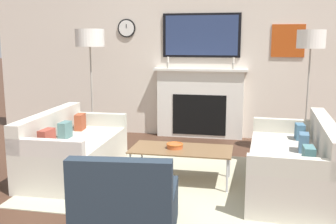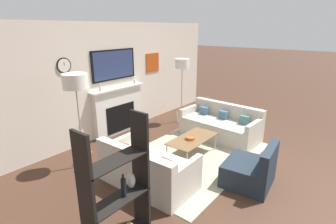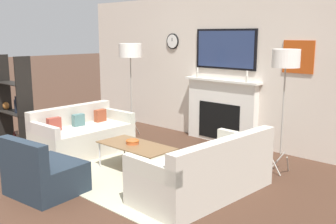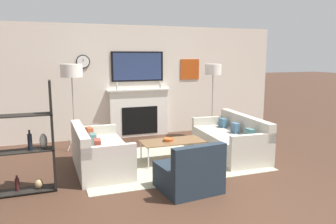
{
  "view_description": "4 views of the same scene",
  "coord_description": "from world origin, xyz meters",
  "px_view_note": "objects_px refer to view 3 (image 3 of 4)",
  "views": [
    {
      "loc": [
        0.78,
        -1.91,
        1.65
      ],
      "look_at": [
        -0.23,
        3.07,
        0.71
      ],
      "focal_mm": 42.0,
      "sensor_mm": 36.0,
      "label": 1
    },
    {
      "loc": [
        -4.13,
        -0.26,
        2.58
      ],
      "look_at": [
        -0.13,
        2.94,
        0.91
      ],
      "focal_mm": 28.0,
      "sensor_mm": 36.0,
      "label": 2
    },
    {
      "loc": [
        4.14,
        -1.27,
        1.98
      ],
      "look_at": [
        0.18,
        2.99,
        0.83
      ],
      "focal_mm": 42.0,
      "sensor_mm": 36.0,
      "label": 3
    },
    {
      "loc": [
        -2.05,
        -3.11,
        1.97
      ],
      "look_at": [
        0.14,
        2.92,
        0.87
      ],
      "focal_mm": 35.0,
      "sensor_mm": 36.0,
      "label": 4
    }
  ],
  "objects_px": {
    "armchair": "(43,175)",
    "floor_lamp_left": "(130,52)",
    "couch_right": "(205,173)",
    "shelf_unit": "(15,107)",
    "couch_left": "(82,136)",
    "decorative_bowl": "(132,142)",
    "coffee_table": "(136,147)",
    "floor_lamp_right": "(286,61)"
  },
  "relations": [
    {
      "from": "decorative_bowl",
      "to": "couch_right",
      "type": "bearing_deg",
      "value": 0.41
    },
    {
      "from": "shelf_unit",
      "to": "coffee_table",
      "type": "bearing_deg",
      "value": 13.13
    },
    {
      "from": "coffee_table",
      "to": "couch_right",
      "type": "bearing_deg",
      "value": 0.6
    },
    {
      "from": "floor_lamp_left",
      "to": "shelf_unit",
      "type": "height_order",
      "value": "floor_lamp_left"
    },
    {
      "from": "decorative_bowl",
      "to": "shelf_unit",
      "type": "bearing_deg",
      "value": -166.38
    },
    {
      "from": "floor_lamp_right",
      "to": "coffee_table",
      "type": "bearing_deg",
      "value": -137.94
    },
    {
      "from": "couch_right",
      "to": "armchair",
      "type": "distance_m",
      "value": 2.03
    },
    {
      "from": "couch_right",
      "to": "decorative_bowl",
      "type": "relative_size",
      "value": 9.59
    },
    {
      "from": "couch_right",
      "to": "floor_lamp_left",
      "type": "xyz_separation_m",
      "value": [
        -2.93,
        1.39,
        1.37
      ]
    },
    {
      "from": "couch_left",
      "to": "floor_lamp_right",
      "type": "relative_size",
      "value": 0.91
    },
    {
      "from": "couch_left",
      "to": "shelf_unit",
      "type": "distance_m",
      "value": 1.35
    },
    {
      "from": "couch_left",
      "to": "decorative_bowl",
      "type": "bearing_deg",
      "value": -0.49
    },
    {
      "from": "shelf_unit",
      "to": "couch_left",
      "type": "bearing_deg",
      "value": 27.78
    },
    {
      "from": "floor_lamp_left",
      "to": "couch_right",
      "type": "bearing_deg",
      "value": -25.44
    },
    {
      "from": "couch_left",
      "to": "shelf_unit",
      "type": "xyz_separation_m",
      "value": [
        -1.13,
        -0.6,
        0.44
      ]
    },
    {
      "from": "couch_left",
      "to": "floor_lamp_left",
      "type": "distance_m",
      "value": 1.97
    },
    {
      "from": "floor_lamp_right",
      "to": "shelf_unit",
      "type": "bearing_deg",
      "value": -153.89
    },
    {
      "from": "armchair",
      "to": "floor_lamp_right",
      "type": "relative_size",
      "value": 0.5
    },
    {
      "from": "armchair",
      "to": "floor_lamp_left",
      "type": "relative_size",
      "value": 0.49
    },
    {
      "from": "couch_left",
      "to": "armchair",
      "type": "height_order",
      "value": "couch_left"
    },
    {
      "from": "decorative_bowl",
      "to": "shelf_unit",
      "type": "xyz_separation_m",
      "value": [
        -2.42,
        -0.59,
        0.29
      ]
    },
    {
      "from": "decorative_bowl",
      "to": "floor_lamp_left",
      "type": "xyz_separation_m",
      "value": [
        -1.59,
        1.4,
        1.22
      ]
    },
    {
      "from": "armchair",
      "to": "floor_lamp_left",
      "type": "xyz_separation_m",
      "value": [
        -1.42,
        2.75,
        1.4
      ]
    },
    {
      "from": "couch_right",
      "to": "decorative_bowl",
      "type": "height_order",
      "value": "couch_right"
    },
    {
      "from": "couch_left",
      "to": "floor_lamp_right",
      "type": "xyz_separation_m",
      "value": [
        2.92,
        1.39,
        1.34
      ]
    },
    {
      "from": "couch_right",
      "to": "floor_lamp_left",
      "type": "height_order",
      "value": "floor_lamp_left"
    },
    {
      "from": "armchair",
      "to": "coffee_table",
      "type": "bearing_deg",
      "value": 79.84
    },
    {
      "from": "couch_right",
      "to": "armchair",
      "type": "xyz_separation_m",
      "value": [
        -1.5,
        -1.36,
        -0.03
      ]
    },
    {
      "from": "floor_lamp_left",
      "to": "decorative_bowl",
      "type": "bearing_deg",
      "value": -41.45
    },
    {
      "from": "couch_left",
      "to": "couch_right",
      "type": "xyz_separation_m",
      "value": [
        2.63,
        -0.0,
        -0.0
      ]
    },
    {
      "from": "decorative_bowl",
      "to": "coffee_table",
      "type": "bearing_deg",
      "value": -2.61
    },
    {
      "from": "floor_lamp_right",
      "to": "couch_right",
      "type": "bearing_deg",
      "value": -102.06
    },
    {
      "from": "floor_lamp_left",
      "to": "coffee_table",
      "type": "bearing_deg",
      "value": -40.14
    },
    {
      "from": "couch_right",
      "to": "shelf_unit",
      "type": "height_order",
      "value": "shelf_unit"
    },
    {
      "from": "couch_right",
      "to": "floor_lamp_right",
      "type": "height_order",
      "value": "floor_lamp_right"
    },
    {
      "from": "coffee_table",
      "to": "floor_lamp_right",
      "type": "bearing_deg",
      "value": 42.06
    },
    {
      "from": "decorative_bowl",
      "to": "floor_lamp_left",
      "type": "distance_m",
      "value": 2.44
    },
    {
      "from": "couch_left",
      "to": "coffee_table",
      "type": "relative_size",
      "value": 1.39
    },
    {
      "from": "decorative_bowl",
      "to": "shelf_unit",
      "type": "height_order",
      "value": "shelf_unit"
    },
    {
      "from": "armchair",
      "to": "coffee_table",
      "type": "relative_size",
      "value": 0.77
    },
    {
      "from": "couch_right",
      "to": "shelf_unit",
      "type": "bearing_deg",
      "value": -170.99
    },
    {
      "from": "armchair",
      "to": "floor_lamp_left",
      "type": "height_order",
      "value": "floor_lamp_left"
    }
  ]
}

